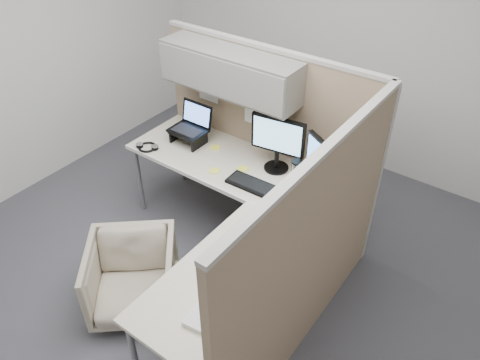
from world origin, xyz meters
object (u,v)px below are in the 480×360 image
Objects in this scene: office_chair at (133,275)px; desk at (233,207)px; monitor_left at (278,140)px; keyboard at (257,187)px.

desk is at bearing 20.26° from office_chair.
keyboard is at bearing -93.90° from monitor_left.
office_chair is 1.38× the size of monitor_left.
keyboard reaches higher than desk.
office_chair is at bearing -116.70° from keyboard.
office_chair is (-0.39, -0.71, -0.37)m from desk.
desk is 0.26m from keyboard.
monitor_left is 0.40m from keyboard.
monitor_left is at bearing 87.28° from desk.
office_chair is 1.13m from keyboard.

